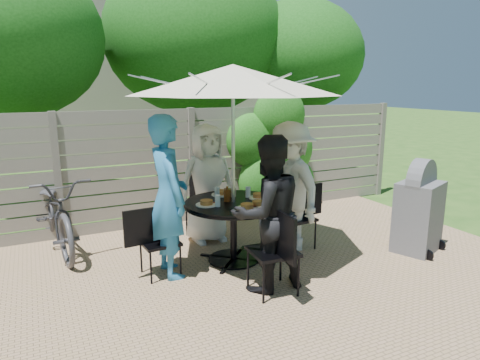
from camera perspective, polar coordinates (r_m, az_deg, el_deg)
name	(u,v)px	position (r m, az deg, el deg)	size (l,w,h in m)	color
backyard_envelope	(112,71)	(13.91, -16.73, 13.78)	(60.00, 60.00, 5.00)	#274D18
patio_table	(233,220)	(5.36, -0.88, -5.36)	(1.22, 1.22, 0.79)	black
umbrella	(233,80)	(5.09, -0.94, 13.20)	(2.55, 2.55, 2.43)	silver
chair_back	(204,219)	(6.28, -4.78, -5.20)	(0.51, 0.71, 0.96)	black
person_back	(207,184)	(6.01, -4.37, -0.51)	(0.82, 0.54, 1.69)	silver
chair_left	(159,256)	(5.13, -10.72, -9.91)	(0.63, 0.44, 0.85)	black
person_left	(168,197)	(4.95, -9.55, -2.27)	(0.69, 0.45, 1.89)	teal
chair_front	(273,268)	(4.66, 4.47, -11.67)	(0.50, 0.71, 0.97)	black
person_front	(268,214)	(4.57, 3.72, -4.60)	(0.83, 0.65, 1.71)	black
chair_right	(297,230)	(5.91, 7.61, -6.63)	(0.65, 0.46, 0.88)	black
person_right	(290,188)	(5.67, 6.67, -1.06)	(1.13, 0.65, 1.74)	beige
plate_back	(221,193)	(5.60, -2.51, -1.78)	(0.26, 0.26, 0.06)	white
plate_left	(206,203)	(5.14, -4.50, -3.12)	(0.26, 0.26, 0.06)	white
plate_front	(247,207)	(4.97, 0.95, -3.62)	(0.26, 0.26, 0.06)	white
plate_right	(259,196)	(5.44, 2.52, -2.19)	(0.26, 0.26, 0.06)	white
plate_extra	(258,204)	(5.11, 2.42, -3.19)	(0.24, 0.24, 0.06)	white
glass_back	(217,192)	(5.45, -3.08, -1.67)	(0.07, 0.07, 0.14)	silver
glass_left	(218,201)	(5.07, -3.00, -2.78)	(0.07, 0.07, 0.14)	silver
glass_right	(248,192)	(5.47, 1.07, -1.60)	(0.07, 0.07, 0.14)	silver
syrup_jug	(227,195)	(5.29, -1.71, -2.02)	(0.09, 0.09, 0.16)	#59280C
coffee_cup	(233,192)	(5.51, -0.96, -1.63)	(0.08, 0.08, 0.12)	#C6B293
bicycle	(56,212)	(6.24, -23.30, -4.00)	(0.70, 2.01, 1.06)	#333338
bbq_grill	(419,210)	(6.15, 22.73, -3.72)	(0.75, 0.68, 1.27)	#57575C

